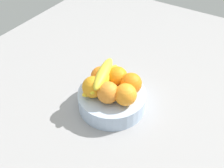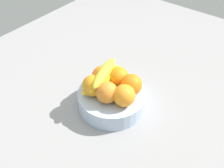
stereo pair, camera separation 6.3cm
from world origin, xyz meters
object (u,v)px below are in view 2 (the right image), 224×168
(fruit_bowl, at_px, (112,99))
(orange_back_left, at_px, (93,86))
(orange_front_left, at_px, (131,85))
(orange_top_stack, at_px, (124,95))
(orange_center, at_px, (102,76))
(banana_bunch, at_px, (104,79))
(orange_front_right, at_px, (118,77))
(orange_back_right, at_px, (107,92))

(fruit_bowl, bearing_deg, orange_back_left, 132.25)
(orange_front_left, xyz_separation_m, orange_top_stack, (-0.06, -0.01, 0.00))
(orange_center, distance_m, banana_bunch, 0.02)
(orange_center, xyz_separation_m, orange_top_stack, (-0.03, -0.12, 0.00))
(orange_front_right, distance_m, orange_back_right, 0.08)
(orange_center, height_order, banana_bunch, banana_bunch)
(orange_top_stack, xyz_separation_m, banana_bunch, (0.02, 0.10, 0.01))
(orange_center, height_order, orange_top_stack, same)
(orange_front_right, height_order, orange_center, same)
(banana_bunch, bearing_deg, fruit_bowl, -96.33)
(orange_center, xyz_separation_m, orange_back_right, (-0.05, -0.06, 0.00))
(orange_center, bearing_deg, orange_back_right, -130.88)
(orange_front_right, height_order, banana_bunch, banana_bunch)
(fruit_bowl, height_order, orange_front_left, orange_front_left)
(orange_front_left, xyz_separation_m, orange_back_left, (-0.08, 0.10, 0.00))
(orange_front_right, distance_m, orange_top_stack, 0.09)
(orange_back_left, relative_size, orange_back_right, 1.00)
(orange_front_left, height_order, orange_top_stack, same)
(orange_front_right, bearing_deg, orange_top_stack, -131.50)
(orange_front_right, height_order, orange_back_right, same)
(orange_front_right, bearing_deg, banana_bunch, 142.84)
(fruit_bowl, bearing_deg, banana_bunch, 83.67)
(orange_center, relative_size, orange_top_stack, 1.00)
(orange_back_left, bearing_deg, orange_front_right, -25.27)
(orange_front_right, height_order, orange_top_stack, same)
(orange_front_right, relative_size, orange_top_stack, 1.00)
(orange_front_right, bearing_deg, fruit_bowl, -171.88)
(fruit_bowl, xyz_separation_m, orange_center, (0.02, 0.05, 0.07))
(orange_front_left, height_order, orange_center, same)
(banana_bunch, bearing_deg, orange_back_right, -133.67)
(fruit_bowl, height_order, banana_bunch, banana_bunch)
(fruit_bowl, relative_size, orange_back_right, 3.24)
(orange_back_right, bearing_deg, orange_front_left, -27.98)
(fruit_bowl, distance_m, orange_back_right, 0.08)
(fruit_bowl, height_order, orange_front_right, orange_front_right)
(orange_front_left, height_order, orange_back_left, same)
(orange_top_stack, height_order, banana_bunch, banana_bunch)
(orange_back_left, xyz_separation_m, orange_top_stack, (0.03, -0.11, 0.00))
(orange_back_right, bearing_deg, fruit_bowl, 12.81)
(orange_back_left, bearing_deg, banana_bunch, -12.91)
(orange_front_left, bearing_deg, orange_center, 103.20)
(orange_back_right, xyz_separation_m, orange_top_stack, (0.02, -0.05, 0.00))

